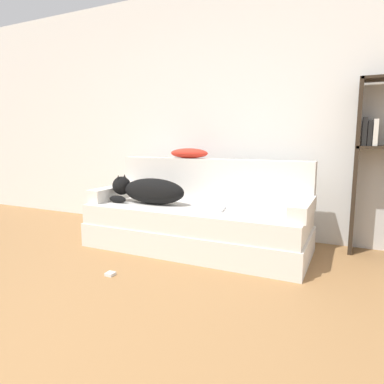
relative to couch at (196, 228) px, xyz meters
name	(u,v)px	position (x,y,z in m)	size (l,w,h in m)	color
wall_back	(204,113)	(-0.24, 0.73, 1.14)	(7.62, 0.06, 2.70)	white
couch	(196,228)	(0.00, 0.00, 0.00)	(2.12, 0.88, 0.42)	silver
couch_backrest	(211,180)	(0.00, 0.37, 0.43)	(2.08, 0.15, 0.43)	silver
couch_arm_left	(114,193)	(-0.98, -0.01, 0.28)	(0.15, 0.69, 0.13)	silver
couch_arm_right	(303,208)	(0.98, -0.01, 0.28)	(0.15, 0.69, 0.13)	silver
dog	(148,190)	(-0.49, -0.09, 0.35)	(0.82, 0.26, 0.28)	black
laptop	(207,208)	(0.15, -0.10, 0.22)	(0.36, 0.28, 0.02)	silver
throw_pillow	(189,153)	(-0.27, 0.39, 0.70)	(0.43, 0.21, 0.11)	red
bookshelf	(381,157)	(1.55, 0.55, 0.69)	(0.45, 0.26, 1.59)	#2D2319
power_adapter	(110,274)	(-0.32, -0.91, -0.19)	(0.07, 0.07, 0.02)	silver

